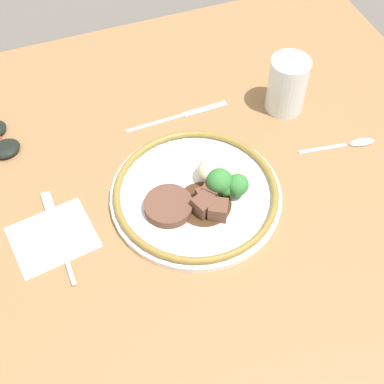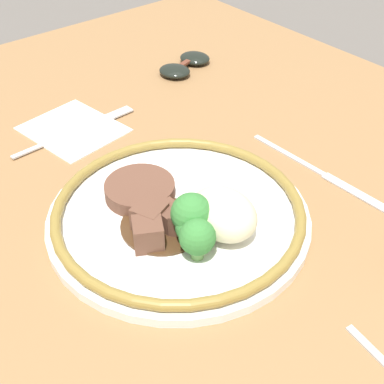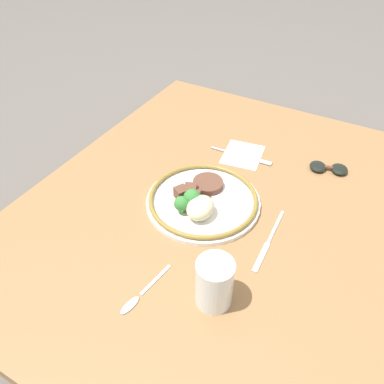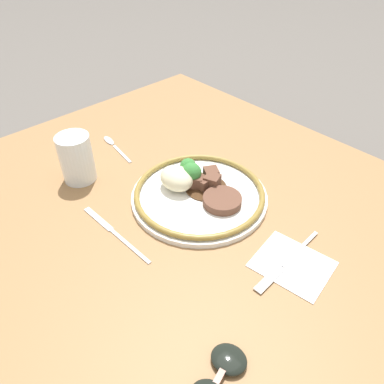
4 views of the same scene
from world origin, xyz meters
The scene contains 9 objects.
ground_plane centered at (0.00, 0.00, 0.00)m, with size 8.00×8.00×0.00m, color #5B5651.
dining_table centered at (0.00, 0.00, 0.02)m, with size 1.12×0.93×0.04m.
napkin centered at (-0.22, -0.03, 0.04)m, with size 0.14×0.13×0.00m.
plate centered at (0.03, -0.04, 0.06)m, with size 0.29×0.29×0.06m.
juice_glass centered at (0.26, 0.11, 0.09)m, with size 0.07×0.07×0.11m.
fork centered at (-0.21, -0.02, 0.05)m, with size 0.02×0.19×0.00m.
knife centered at (0.06, 0.15, 0.04)m, with size 0.20×0.02×0.00m.
spoon centered at (0.33, -0.02, 0.04)m, with size 0.15×0.03×0.01m.
sunglasses centered at (-0.27, 0.21, 0.05)m, with size 0.08×0.11×0.02m.
Camera 3 is at (0.64, 0.27, 0.69)m, focal length 35.00 mm.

